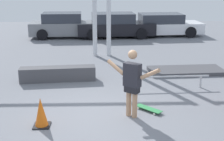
{
  "coord_description": "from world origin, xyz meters",
  "views": [
    {
      "loc": [
        0.04,
        -7.5,
        3.43
      ],
      "look_at": [
        0.3,
        1.36,
        0.79
      ],
      "focal_mm": 50.0,
      "sensor_mm": 36.0,
      "label": 1
    }
  ],
  "objects_px": {
    "parked_car_grey": "(65,26)",
    "parked_car_black": "(115,26)",
    "manual_pad": "(186,71)",
    "parked_car_white": "(163,25)",
    "grind_box": "(58,74)",
    "skateboard": "(149,109)",
    "traffic_cone": "(41,113)",
    "grind_rail": "(166,78)",
    "skateboarder": "(132,81)"
  },
  "relations": [
    {
      "from": "parked_car_grey",
      "to": "parked_car_black",
      "type": "xyz_separation_m",
      "value": [
        3.01,
        -0.03,
        -0.01
      ]
    },
    {
      "from": "manual_pad",
      "to": "parked_car_white",
      "type": "xyz_separation_m",
      "value": [
        0.55,
        7.81,
        0.58
      ]
    },
    {
      "from": "grind_box",
      "to": "manual_pad",
      "type": "xyz_separation_m",
      "value": [
        4.68,
        0.83,
        -0.17
      ]
    },
    {
      "from": "parked_car_black",
      "to": "manual_pad",
      "type": "bearing_deg",
      "value": -75.74
    },
    {
      "from": "parked_car_black",
      "to": "skateboard",
      "type": "bearing_deg",
      "value": -91.08
    },
    {
      "from": "grind_box",
      "to": "traffic_cone",
      "type": "bearing_deg",
      "value": -88.8
    },
    {
      "from": "manual_pad",
      "to": "parked_car_white",
      "type": "bearing_deg",
      "value": 85.99
    },
    {
      "from": "traffic_cone",
      "to": "parked_car_white",
      "type": "bearing_deg",
      "value": 66.91
    },
    {
      "from": "grind_rail",
      "to": "traffic_cone",
      "type": "xyz_separation_m",
      "value": [
        -3.49,
        -2.57,
        0.01
      ]
    },
    {
      "from": "grind_box",
      "to": "parked_car_black",
      "type": "relative_size",
      "value": 0.56
    },
    {
      "from": "skateboarder",
      "to": "skateboard",
      "type": "height_order",
      "value": "skateboarder"
    },
    {
      "from": "manual_pad",
      "to": "grind_box",
      "type": "bearing_deg",
      "value": -169.98
    },
    {
      "from": "grind_rail",
      "to": "parked_car_black",
      "type": "bearing_deg",
      "value": 97.85
    },
    {
      "from": "traffic_cone",
      "to": "parked_car_black",
      "type": "bearing_deg",
      "value": 79.21
    },
    {
      "from": "skateboarder",
      "to": "skateboard",
      "type": "xyz_separation_m",
      "value": [
        0.49,
        0.33,
        -0.91
      ]
    },
    {
      "from": "skateboarder",
      "to": "parked_car_white",
      "type": "distance_m",
      "value": 11.98
    },
    {
      "from": "manual_pad",
      "to": "grind_rail",
      "type": "xyz_separation_m",
      "value": [
        -1.12,
        -1.72,
        0.27
      ]
    },
    {
      "from": "parked_car_white",
      "to": "grind_rail",
      "type": "bearing_deg",
      "value": -103.9
    },
    {
      "from": "parked_car_white",
      "to": "parked_car_black",
      "type": "bearing_deg",
      "value": -176.19
    },
    {
      "from": "skateboarder",
      "to": "grind_rail",
      "type": "xyz_separation_m",
      "value": [
        1.28,
        2.08,
        -0.63
      ]
    },
    {
      "from": "manual_pad",
      "to": "grind_rail",
      "type": "relative_size",
      "value": 0.98
    },
    {
      "from": "skateboard",
      "to": "traffic_cone",
      "type": "xyz_separation_m",
      "value": [
        -2.7,
        -0.82,
        0.29
      ]
    },
    {
      "from": "grind_rail",
      "to": "traffic_cone",
      "type": "relative_size",
      "value": 3.9
    },
    {
      "from": "skateboard",
      "to": "grind_box",
      "type": "xyz_separation_m",
      "value": [
        -2.77,
        2.64,
        0.18
      ]
    },
    {
      "from": "grind_box",
      "to": "traffic_cone",
      "type": "height_order",
      "value": "traffic_cone"
    },
    {
      "from": "skateboarder",
      "to": "manual_pad",
      "type": "bearing_deg",
      "value": 94.97
    },
    {
      "from": "traffic_cone",
      "to": "parked_car_grey",
      "type": "bearing_deg",
      "value": 93.8
    },
    {
      "from": "parked_car_black",
      "to": "traffic_cone",
      "type": "relative_size",
      "value": 6.39
    },
    {
      "from": "skateboarder",
      "to": "grind_box",
      "type": "relative_size",
      "value": 0.68
    },
    {
      "from": "parked_car_grey",
      "to": "skateboard",
      "type": "bearing_deg",
      "value": -75.04
    },
    {
      "from": "skateboard",
      "to": "traffic_cone",
      "type": "relative_size",
      "value": 0.97
    },
    {
      "from": "manual_pad",
      "to": "parked_car_grey",
      "type": "xyz_separation_m",
      "value": [
        -5.39,
        7.44,
        0.63
      ]
    },
    {
      "from": "parked_car_grey",
      "to": "traffic_cone",
      "type": "bearing_deg",
      "value": -88.92
    },
    {
      "from": "parked_car_black",
      "to": "parked_car_white",
      "type": "distance_m",
      "value": 2.96
    },
    {
      "from": "parked_car_white",
      "to": "skateboarder",
      "type": "bearing_deg",
      "value": -108.22
    },
    {
      "from": "parked_car_black",
      "to": "traffic_cone",
      "type": "height_order",
      "value": "parked_car_black"
    },
    {
      "from": "skateboarder",
      "to": "traffic_cone",
      "type": "xyz_separation_m",
      "value": [
        -2.21,
        -0.49,
        -0.62
      ]
    },
    {
      "from": "parked_car_black",
      "to": "traffic_cone",
      "type": "bearing_deg",
      "value": -104.34
    },
    {
      "from": "parked_car_grey",
      "to": "manual_pad",
      "type": "bearing_deg",
      "value": -56.8
    },
    {
      "from": "skateboard",
      "to": "grind_box",
      "type": "height_order",
      "value": "grind_box"
    },
    {
      "from": "grind_box",
      "to": "manual_pad",
      "type": "relative_size",
      "value": 0.93
    },
    {
      "from": "skateboarder",
      "to": "traffic_cone",
      "type": "bearing_deg",
      "value": -130.29
    },
    {
      "from": "manual_pad",
      "to": "traffic_cone",
      "type": "bearing_deg",
      "value": -137.08
    },
    {
      "from": "manual_pad",
      "to": "traffic_cone",
      "type": "height_order",
      "value": "traffic_cone"
    },
    {
      "from": "parked_car_white",
      "to": "traffic_cone",
      "type": "bearing_deg",
      "value": -117.06
    },
    {
      "from": "skateboard",
      "to": "parked_car_black",
      "type": "distance_m",
      "value": 10.91
    },
    {
      "from": "grind_box",
      "to": "grind_rail",
      "type": "height_order",
      "value": "grind_box"
    },
    {
      "from": "grind_box",
      "to": "grind_rail",
      "type": "relative_size",
      "value": 0.91
    },
    {
      "from": "manual_pad",
      "to": "grind_rail",
      "type": "bearing_deg",
      "value": -123.09
    },
    {
      "from": "parked_car_black",
      "to": "grind_box",
      "type": "bearing_deg",
      "value": -109.17
    }
  ]
}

